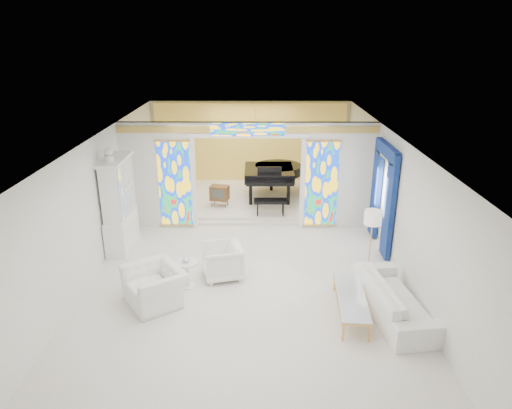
{
  "coord_description": "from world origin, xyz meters",
  "views": [
    {
      "loc": [
        0.27,
        -10.09,
        5.21
      ],
      "look_at": [
        0.22,
        0.2,
        1.34
      ],
      "focal_mm": 32.0,
      "sensor_mm": 36.0,
      "label": 1
    }
  ],
  "objects_px": {
    "china_cabinet": "(119,205)",
    "armchair_right": "(222,261)",
    "armchair_left": "(155,286)",
    "tv_console": "(220,193)",
    "coffee_table": "(351,297)",
    "sofa": "(395,298)",
    "grand_piano": "(273,172)"
  },
  "relations": [
    {
      "from": "grand_piano",
      "to": "tv_console",
      "type": "xyz_separation_m",
      "value": [
        -1.68,
        -0.95,
        -0.38
      ]
    },
    {
      "from": "china_cabinet",
      "to": "coffee_table",
      "type": "xyz_separation_m",
      "value": [
        5.32,
        -2.98,
        -0.79
      ]
    },
    {
      "from": "china_cabinet",
      "to": "grand_piano",
      "type": "bearing_deg",
      "value": 41.57
    },
    {
      "from": "coffee_table",
      "to": "grand_piano",
      "type": "relative_size",
      "value": 0.64
    },
    {
      "from": "tv_console",
      "to": "china_cabinet",
      "type": "bearing_deg",
      "value": -119.23
    },
    {
      "from": "armchair_right",
      "to": "china_cabinet",
      "type": "bearing_deg",
      "value": -133.42
    },
    {
      "from": "china_cabinet",
      "to": "grand_piano",
      "type": "xyz_separation_m",
      "value": [
        3.98,
        3.53,
        -0.19
      ]
    },
    {
      "from": "armchair_right",
      "to": "coffee_table",
      "type": "height_order",
      "value": "armchair_right"
    },
    {
      "from": "armchair_left",
      "to": "armchair_right",
      "type": "relative_size",
      "value": 1.36
    },
    {
      "from": "sofa",
      "to": "grand_piano",
      "type": "bearing_deg",
      "value": 10.91
    },
    {
      "from": "sofa",
      "to": "coffee_table",
      "type": "distance_m",
      "value": 0.85
    },
    {
      "from": "china_cabinet",
      "to": "grand_piano",
      "type": "height_order",
      "value": "china_cabinet"
    },
    {
      "from": "armchair_right",
      "to": "grand_piano",
      "type": "height_order",
      "value": "grand_piano"
    },
    {
      "from": "sofa",
      "to": "coffee_table",
      "type": "height_order",
      "value": "sofa"
    },
    {
      "from": "china_cabinet",
      "to": "armchair_left",
      "type": "distance_m",
      "value": 3.03
    },
    {
      "from": "armchair_right",
      "to": "tv_console",
      "type": "bearing_deg",
      "value": 171.51
    },
    {
      "from": "china_cabinet",
      "to": "coffee_table",
      "type": "relative_size",
      "value": 1.44
    },
    {
      "from": "china_cabinet",
      "to": "armchair_right",
      "type": "distance_m",
      "value": 3.18
    },
    {
      "from": "armchair_left",
      "to": "tv_console",
      "type": "distance_m",
      "value": 5.25
    },
    {
      "from": "armchair_left",
      "to": "sofa",
      "type": "xyz_separation_m",
      "value": [
        4.79,
        -0.39,
        -0.03
      ]
    },
    {
      "from": "armchair_left",
      "to": "coffee_table",
      "type": "distance_m",
      "value": 3.96
    },
    {
      "from": "armchair_right",
      "to": "sofa",
      "type": "bearing_deg",
      "value": 53.69
    },
    {
      "from": "coffee_table",
      "to": "sofa",
      "type": "bearing_deg",
      "value": 0.76
    },
    {
      "from": "sofa",
      "to": "tv_console",
      "type": "bearing_deg",
      "value": 27.19
    },
    {
      "from": "coffee_table",
      "to": "grand_piano",
      "type": "distance_m",
      "value": 6.68
    },
    {
      "from": "coffee_table",
      "to": "grand_piano",
      "type": "height_order",
      "value": "grand_piano"
    },
    {
      "from": "armchair_left",
      "to": "armchair_right",
      "type": "height_order",
      "value": "armchair_right"
    },
    {
      "from": "sofa",
      "to": "grand_piano",
      "type": "xyz_separation_m",
      "value": [
        -2.18,
        6.5,
        0.62
      ]
    },
    {
      "from": "grand_piano",
      "to": "tv_console",
      "type": "distance_m",
      "value": 1.97
    },
    {
      "from": "china_cabinet",
      "to": "tv_console",
      "type": "height_order",
      "value": "china_cabinet"
    },
    {
      "from": "coffee_table",
      "to": "tv_console",
      "type": "distance_m",
      "value": 6.33
    },
    {
      "from": "armchair_left",
      "to": "grand_piano",
      "type": "xyz_separation_m",
      "value": [
        2.6,
        6.11,
        0.6
      ]
    }
  ]
}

